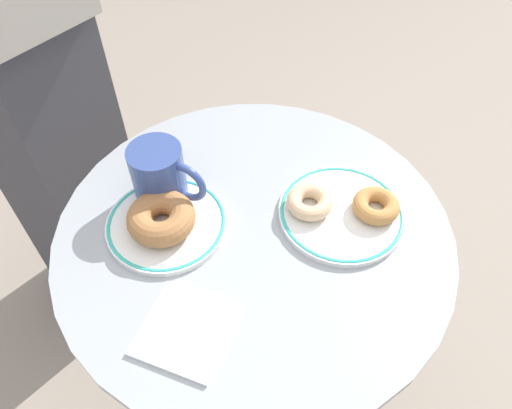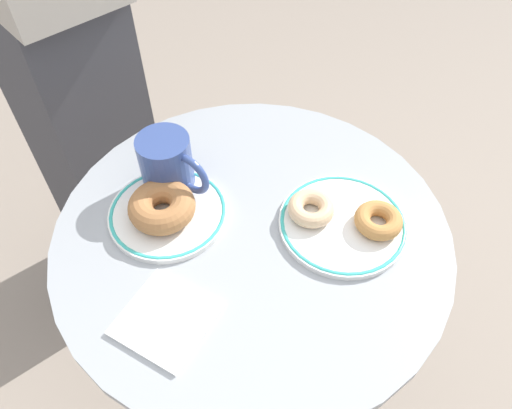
% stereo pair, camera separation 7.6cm
% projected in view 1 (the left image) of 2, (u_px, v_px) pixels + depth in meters
% --- Properties ---
extents(ground_plane, '(7.00, 7.00, 0.02)m').
position_uv_depth(ground_plane, '(255.00, 396.00, 1.37)').
color(ground_plane, gray).
extents(cafe_table, '(0.63, 0.63, 0.76)m').
position_uv_depth(cafe_table, '(254.00, 299.00, 0.95)').
color(cafe_table, '#999EA3').
rests_on(cafe_table, ground).
extents(plate_left, '(0.19, 0.19, 0.01)m').
position_uv_depth(plate_left, '(167.00, 223.00, 0.77)').
color(plate_left, white).
rests_on(plate_left, cafe_table).
extents(plate_right, '(0.20, 0.20, 0.01)m').
position_uv_depth(plate_right, '(341.00, 213.00, 0.79)').
color(plate_right, white).
rests_on(plate_right, cafe_table).
extents(donut_cinnamon, '(0.15, 0.15, 0.04)m').
position_uv_depth(donut_cinnamon, '(161.00, 218.00, 0.75)').
color(donut_cinnamon, '#A36B3D').
rests_on(donut_cinnamon, plate_left).
extents(donut_old_fashioned, '(0.11, 0.11, 0.03)m').
position_uv_depth(donut_old_fashioned, '(376.00, 206.00, 0.77)').
color(donut_old_fashioned, '#BC7F42').
rests_on(donut_old_fashioned, plate_right).
extents(donut_glazed, '(0.10, 0.10, 0.03)m').
position_uv_depth(donut_glazed, '(310.00, 202.00, 0.78)').
color(donut_glazed, '#E0B789').
rests_on(donut_glazed, plate_right).
extents(paper_napkin, '(0.14, 0.14, 0.01)m').
position_uv_depth(paper_napkin, '(186.00, 330.00, 0.66)').
color(paper_napkin, white).
rests_on(paper_napkin, cafe_table).
extents(coffee_mug, '(0.13, 0.09, 0.10)m').
position_uv_depth(coffee_mug, '(161.00, 175.00, 0.78)').
color(coffee_mug, '#334784').
rests_on(coffee_mug, cafe_table).
extents(person_figure, '(0.44, 0.39, 1.72)m').
position_uv_depth(person_figure, '(6.00, 44.00, 0.96)').
color(person_figure, '#3D3D42').
rests_on(person_figure, ground).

